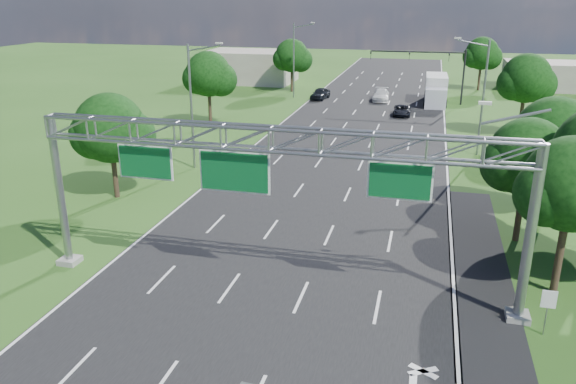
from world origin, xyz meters
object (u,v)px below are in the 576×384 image
(traffic_signal, at_px, (436,64))
(regulatory_sign, at_px, (548,303))
(sign_gantry, at_px, (273,152))
(box_truck, at_px, (436,90))

(traffic_signal, bearing_deg, regulatory_sign, -84.80)
(sign_gantry, distance_m, regulatory_sign, 13.25)
(box_truck, bearing_deg, sign_gantry, -98.99)
(sign_gantry, distance_m, box_truck, 54.22)
(traffic_signal, height_order, box_truck, traffic_signal)
(regulatory_sign, distance_m, box_truck, 54.68)
(traffic_signal, distance_m, box_truck, 3.50)
(sign_gantry, relative_size, box_truck, 2.49)
(sign_gantry, bearing_deg, box_truck, 82.12)
(regulatory_sign, height_order, traffic_signal, traffic_signal)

